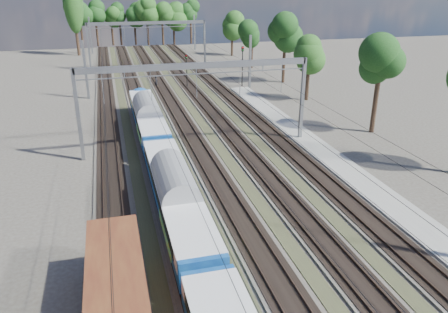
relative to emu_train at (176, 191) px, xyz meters
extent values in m
cube|color=#47423A|center=(-4.50, 29.15, -2.37)|extent=(3.00, 130.00, 0.15)
cube|color=black|center=(-4.50, 29.15, -2.28)|extent=(2.50, 130.00, 0.06)
cube|color=#473326|center=(-5.22, 29.15, -2.18)|extent=(0.08, 130.00, 0.14)
cube|color=#473326|center=(-3.78, 29.15, -2.18)|extent=(0.08, 130.00, 0.14)
cube|color=#47423A|center=(0.00, 29.15, -2.37)|extent=(3.00, 130.00, 0.15)
cube|color=black|center=(0.00, 29.15, -2.28)|extent=(2.50, 130.00, 0.06)
cube|color=#473326|center=(-0.72, 29.15, -2.18)|extent=(0.08, 130.00, 0.14)
cube|color=#473326|center=(0.72, 29.15, -2.18)|extent=(0.08, 130.00, 0.14)
cube|color=#47423A|center=(4.50, 29.15, -2.37)|extent=(3.00, 130.00, 0.15)
cube|color=black|center=(4.50, 29.15, -2.28)|extent=(2.50, 130.00, 0.06)
cube|color=#473326|center=(3.78, 29.15, -2.18)|extent=(0.08, 130.00, 0.14)
cube|color=#473326|center=(5.22, 29.15, -2.18)|extent=(0.08, 130.00, 0.14)
cube|color=#47423A|center=(9.00, 29.15, -2.37)|extent=(3.00, 130.00, 0.15)
cube|color=black|center=(9.00, 29.15, -2.28)|extent=(2.50, 130.00, 0.06)
cube|color=#473326|center=(8.28, 29.15, -2.18)|extent=(0.08, 130.00, 0.14)
cube|color=#473326|center=(9.72, 29.15, -2.18)|extent=(0.08, 130.00, 0.14)
cube|color=#47423A|center=(13.50, 29.15, -2.37)|extent=(3.00, 130.00, 0.15)
cube|color=black|center=(13.50, 29.15, -2.28)|extent=(2.50, 130.00, 0.06)
cube|color=#473326|center=(12.78, 29.15, -2.18)|extent=(0.08, 130.00, 0.14)
cube|color=#473326|center=(14.22, 29.15, -2.18)|extent=(0.08, 130.00, 0.14)
cube|color=#373423|center=(-2.25, 29.15, -2.42)|extent=(1.10, 130.00, 0.05)
cube|color=#373423|center=(2.25, 29.15, -2.42)|extent=(1.10, 130.00, 0.05)
cube|color=#373423|center=(6.75, 29.15, -2.42)|extent=(1.10, 130.00, 0.05)
cube|color=#373423|center=(11.25, 29.15, -2.42)|extent=(1.10, 130.00, 0.05)
cube|color=gray|center=(16.50, 4.15, -2.30)|extent=(3.00, 70.00, 0.30)
cube|color=gray|center=(-7.00, 14.15, 2.05)|extent=(0.35, 0.35, 9.00)
cube|color=gray|center=(16.00, 14.15, 2.05)|extent=(0.35, 0.35, 9.00)
cube|color=gray|center=(4.50, 14.15, 6.25)|extent=(23.00, 0.35, 0.60)
cube|color=gray|center=(-7.00, 62.15, 2.05)|extent=(0.35, 0.35, 9.00)
cube|color=gray|center=(16.00, 62.15, 2.05)|extent=(0.35, 0.35, 9.00)
cube|color=gray|center=(4.50, 62.15, 6.25)|extent=(23.00, 0.35, 0.60)
cube|color=gray|center=(-7.00, 39.15, 1.80)|extent=(0.35, 0.35, 8.50)
cube|color=gray|center=(-7.00, 84.15, 1.80)|extent=(0.35, 0.35, 8.50)
cube|color=gray|center=(18.30, 39.15, 1.80)|extent=(0.35, 0.35, 8.50)
cube|color=gray|center=(18.30, 84.15, 1.80)|extent=(0.35, 0.35, 8.50)
cylinder|color=black|center=(-4.50, 29.15, 3.05)|extent=(0.03, 130.00, 0.03)
cylinder|color=black|center=(-4.50, 29.15, 4.15)|extent=(0.03, 130.00, 0.03)
cylinder|color=black|center=(0.00, 29.15, 3.05)|extent=(0.03, 130.00, 0.03)
cylinder|color=black|center=(0.00, 29.15, 4.15)|extent=(0.03, 130.00, 0.03)
cylinder|color=black|center=(4.50, 29.15, 3.05)|extent=(0.03, 130.00, 0.03)
cylinder|color=black|center=(4.50, 29.15, 4.15)|extent=(0.03, 130.00, 0.03)
cylinder|color=black|center=(9.00, 29.15, 3.05)|extent=(0.03, 130.00, 0.03)
cylinder|color=black|center=(9.00, 29.15, 4.15)|extent=(0.03, 130.00, 0.03)
cylinder|color=black|center=(13.50, 29.15, 3.05)|extent=(0.03, 130.00, 0.03)
cylinder|color=black|center=(13.50, 29.15, 4.15)|extent=(0.03, 130.00, 0.03)
cylinder|color=black|center=(-9.46, 94.89, 1.18)|extent=(0.56, 0.56, 7.27)
sphere|color=#173D16|center=(-9.46, 94.89, 7.00)|extent=(5.00, 5.00, 5.00)
cylinder|color=black|center=(-6.04, 97.91, 0.84)|extent=(0.56, 0.56, 6.57)
sphere|color=#173D16|center=(-6.04, 97.91, 6.09)|extent=(4.84, 4.84, 4.84)
cylinder|color=black|center=(-2.14, 97.48, 0.78)|extent=(0.56, 0.56, 6.47)
sphere|color=#173D16|center=(-2.14, 97.48, 5.96)|extent=(3.88, 3.88, 3.88)
cylinder|color=black|center=(0.50, 97.45, 0.98)|extent=(0.56, 0.56, 6.85)
sphere|color=#173D16|center=(0.50, 97.45, 6.46)|extent=(4.95, 4.95, 4.95)
cylinder|color=black|center=(5.40, 94.95, 0.71)|extent=(0.56, 0.56, 6.32)
sphere|color=#173D16|center=(5.40, 94.95, 5.77)|extent=(5.21, 5.21, 5.21)
cylinder|color=black|center=(7.91, 96.79, 0.82)|extent=(0.56, 0.56, 6.54)
sphere|color=#173D16|center=(7.91, 96.79, 6.05)|extent=(4.56, 4.56, 4.56)
cylinder|color=black|center=(11.52, 97.26, 1.21)|extent=(0.56, 0.56, 7.32)
sphere|color=#173D16|center=(11.52, 97.26, 7.07)|extent=(5.10, 5.10, 5.10)
cylinder|color=black|center=(16.37, 97.71, 0.53)|extent=(0.56, 0.56, 5.95)
sphere|color=#173D16|center=(16.37, 97.71, 5.29)|extent=(3.92, 3.92, 3.92)
cylinder|color=black|center=(19.67, 97.97, 1.19)|extent=(0.56, 0.56, 7.27)
sphere|color=#173D16|center=(19.67, 97.97, 7.01)|extent=(5.32, 5.32, 5.32)
cylinder|color=black|center=(24.99, 2.56, 1.02)|extent=(0.56, 0.56, 6.93)
cylinder|color=black|center=(25.31, 14.38, 0.08)|extent=(0.56, 0.56, 5.07)
sphere|color=#173D16|center=(25.31, 14.38, 4.14)|extent=(4.74, 4.74, 4.74)
cylinder|color=black|center=(24.54, 30.73, 0.41)|extent=(0.56, 0.56, 5.72)
sphere|color=#173D16|center=(24.54, 30.73, 4.99)|extent=(4.02, 4.02, 4.02)
cylinder|color=black|center=(24.21, 43.55, 0.18)|extent=(0.56, 0.56, 5.26)
sphere|color=#173D16|center=(24.21, 43.55, 4.39)|extent=(4.70, 4.70, 4.70)
cylinder|color=black|center=(24.60, 58.64, 0.67)|extent=(0.56, 0.56, 6.24)
sphere|color=#173D16|center=(24.60, 58.64, 5.66)|extent=(3.39, 3.39, 3.39)
cylinder|color=black|center=(25.66, 70.99, 0.43)|extent=(0.56, 0.56, 5.75)
sphere|color=#173D16|center=(25.66, 70.99, 5.03)|extent=(4.19, 4.19, 4.19)
cylinder|color=black|center=(-10.00, 82.15, 5.55)|extent=(0.70, 0.70, 16.00)
ellipsoid|color=#234918|center=(-10.00, 82.15, 9.55)|extent=(4.40, 4.40, 14.08)
cube|color=black|center=(0.00, -6.37, -1.91)|extent=(1.95, 2.92, 0.78)
cube|color=black|center=(0.00, 7.27, -1.91)|extent=(1.95, 2.92, 0.78)
cube|color=navy|center=(0.00, 0.45, -0.45)|extent=(2.73, 19.49, 1.85)
cube|color=silver|center=(0.00, 0.45, 0.04)|extent=(2.81, 18.71, 0.93)
cube|color=black|center=(1.41, 0.45, 0.04)|extent=(0.04, 16.57, 0.68)
cube|color=#FCF50D|center=(0.00, -3.84, -0.94)|extent=(2.83, 5.46, 0.68)
cylinder|color=gray|center=(0.00, 0.45, 0.47)|extent=(2.77, 19.49, 2.77)
cube|color=black|center=(0.00, 13.72, -1.91)|extent=(1.95, 2.92, 0.78)
cube|color=black|center=(0.00, 27.36, -1.91)|extent=(1.95, 2.92, 0.78)
cube|color=navy|center=(0.00, 20.54, -0.45)|extent=(2.73, 19.49, 1.85)
cube|color=silver|center=(0.00, 20.54, 0.04)|extent=(2.81, 18.71, 0.93)
cube|color=black|center=(1.41, 20.54, 0.04)|extent=(0.04, 16.57, 0.68)
cube|color=#FCF50D|center=(0.00, 16.25, -0.94)|extent=(2.83, 5.46, 0.68)
cylinder|color=gray|center=(0.00, 20.54, 0.47)|extent=(2.77, 19.49, 2.77)
cube|color=black|center=(-4.50, -6.71, -1.97)|extent=(1.92, 2.50, 0.67)
cube|color=#501F15|center=(-4.50, -11.41, 1.10)|extent=(2.78, 13.44, 0.12)
imported|color=black|center=(3.72, 44.02, -1.54)|extent=(0.66, 0.78, 1.82)
cylinder|color=black|center=(8.65, 42.84, -0.13)|extent=(0.13, 0.13, 4.64)
cube|color=black|center=(8.65, 42.84, 2.52)|extent=(0.38, 0.31, 0.65)
sphere|color=red|center=(8.65, 42.72, 2.71)|extent=(0.15, 0.15, 0.15)
sphere|color=#0C9919|center=(8.65, 42.72, 2.38)|extent=(0.15, 0.15, 0.15)
cylinder|color=black|center=(17.69, 41.24, 0.40)|extent=(0.16, 0.16, 5.70)
cube|color=black|center=(17.69, 41.24, 3.65)|extent=(0.44, 0.32, 0.80)
sphere|color=red|center=(17.69, 41.09, 3.88)|extent=(0.18, 0.18, 0.18)
sphere|color=#0C9919|center=(17.69, 41.09, 3.48)|extent=(0.18, 0.18, 0.18)
camera|label=1|loc=(-3.90, -27.82, 13.93)|focal=35.00mm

